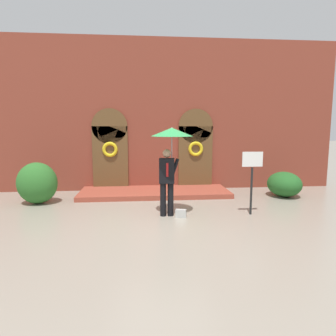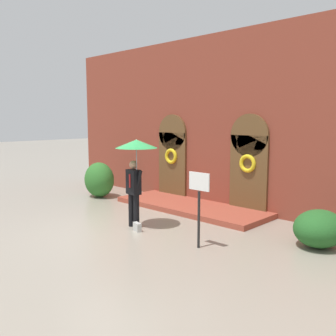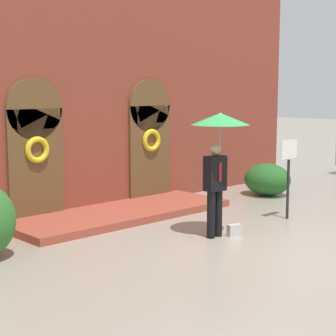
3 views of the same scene
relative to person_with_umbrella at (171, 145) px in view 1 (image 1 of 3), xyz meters
The scene contains 7 objects.
ground_plane 2.00m from the person_with_umbrella, 121.58° to the right, with size 80.00×80.00×0.00m, color gray.
building_facade 3.75m from the person_with_umbrella, 94.75° to the left, with size 14.00×2.30×5.60m.
person_with_umbrella is the anchor object (origin of this frame).
handbag 1.83m from the person_with_umbrella, 37.84° to the right, with size 0.28×0.12×0.22m, color #B7B7B2.
sign_post 2.33m from the person_with_umbrella, ahead, with size 0.56×0.06×1.72m.
shrub_left 4.52m from the person_with_umbrella, 157.27° to the left, with size 1.22×1.01×1.29m, color #2D6B28.
shrub_right 4.78m from the person_with_umbrella, 24.67° to the left, with size 1.11×1.29×0.85m, color #235B23.
Camera 1 is at (-0.48, -7.30, 2.39)m, focal length 32.00 mm.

